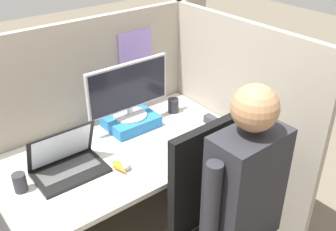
{
  "coord_description": "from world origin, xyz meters",
  "views": [
    {
      "loc": [
        -0.93,
        -1.22,
        1.97
      ],
      "look_at": [
        0.17,
        0.19,
        0.96
      ],
      "focal_mm": 42.0,
      "sensor_mm": 36.0,
      "label": 1
    }
  ],
  "objects": [
    {
      "name": "monitor",
      "position": [
        0.18,
        0.59,
        0.96
      ],
      "size": [
        0.55,
        0.21,
        0.34
      ],
      "color": "#B2B2B7",
      "rests_on": "paper_box"
    },
    {
      "name": "cubicle_panel_right",
      "position": [
        0.73,
        0.31,
        0.68
      ],
      "size": [
        0.04,
        1.42,
        1.36
      ],
      "color": "gray",
      "rests_on": "ground"
    },
    {
      "name": "paper_box",
      "position": [
        0.18,
        0.58,
        0.74
      ],
      "size": [
        0.31,
        0.26,
        0.07
      ],
      "color": "#236BAD",
      "rests_on": "desk"
    },
    {
      "name": "cubicle_panel_back",
      "position": [
        0.0,
        0.79,
        0.68
      ],
      "size": [
        1.91,
        0.05,
        1.36
      ],
      "color": "gray",
      "rests_on": "ground"
    },
    {
      "name": "office_chair",
      "position": [
        0.16,
        -0.26,
        0.52
      ],
      "size": [
        0.52,
        0.56,
        1.04
      ],
      "color": "black",
      "rests_on": "ground"
    },
    {
      "name": "mouse",
      "position": [
        -0.09,
        0.22,
        0.73
      ],
      "size": [
        0.06,
        0.04,
        0.04
      ],
      "color": "gray",
      "rests_on": "desk"
    },
    {
      "name": "carrot_toy",
      "position": [
        -0.12,
        0.22,
        0.73
      ],
      "size": [
        0.05,
        0.12,
        0.05
      ],
      "color": "orange",
      "rests_on": "desk"
    },
    {
      "name": "laptop",
      "position": [
        -0.33,
        0.39,
        0.76
      ],
      "size": [
        0.36,
        0.24,
        0.24
      ],
      "color": "black",
      "rests_on": "desk"
    },
    {
      "name": "person",
      "position": [
        0.16,
        -0.43,
        0.77
      ],
      "size": [
        0.48,
        0.46,
        1.34
      ],
      "color": "brown",
      "rests_on": "ground"
    },
    {
      "name": "pen_cup",
      "position": [
        -0.58,
        0.39,
        0.76
      ],
      "size": [
        0.06,
        0.06,
        0.1
      ],
      "color": "#28282D",
      "rests_on": "desk"
    },
    {
      "name": "coffee_mug",
      "position": [
        0.5,
        0.56,
        0.76
      ],
      "size": [
        0.07,
        0.07,
        0.09
      ],
      "color": "#232328",
      "rests_on": "desk"
    },
    {
      "name": "desk",
      "position": [
        0.0,
        0.38,
        0.53
      ],
      "size": [
        1.41,
        0.77,
        0.71
      ],
      "color": "beige",
      "rests_on": "ground"
    },
    {
      "name": "stapler",
      "position": [
        0.59,
        0.28,
        0.74
      ],
      "size": [
        0.05,
        0.12,
        0.05
      ],
      "color": "#2D2D33",
      "rests_on": "desk"
    }
  ]
}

